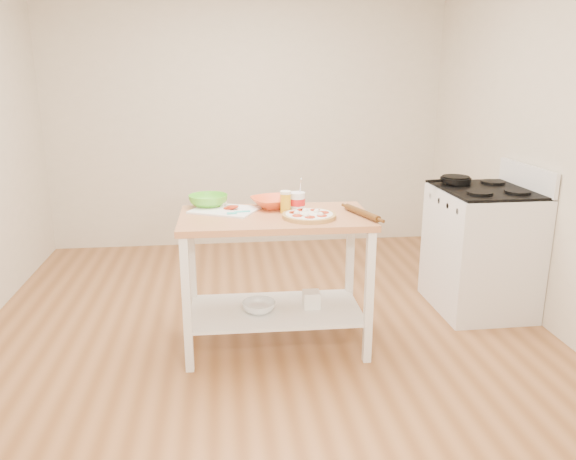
# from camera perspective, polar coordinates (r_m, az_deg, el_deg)

# --- Properties ---
(room_shell) EXTENTS (4.04, 4.54, 2.74)m
(room_shell) POSITION_cam_1_polar(r_m,az_deg,el_deg) (3.56, -2.50, 9.01)
(room_shell) COLOR #9C6539
(room_shell) RESTS_ON ground
(prep_island) EXTENTS (1.20, 0.67, 0.90)m
(prep_island) POSITION_cam_1_polar(r_m,az_deg,el_deg) (3.60, -1.30, -2.33)
(prep_island) COLOR #BC7B4D
(prep_island) RESTS_ON ground
(gas_stove) EXTENTS (0.66, 0.77, 1.11)m
(gas_stove) POSITION_cam_1_polar(r_m,az_deg,el_deg) (4.49, 19.01, -1.85)
(gas_stove) COLOR white
(gas_stove) RESTS_ON ground
(skillet) EXTENTS (0.36, 0.23, 0.03)m
(skillet) POSITION_cam_1_polar(r_m,az_deg,el_deg) (4.48, 16.59, 4.92)
(skillet) COLOR black
(skillet) RESTS_ON gas_stove
(pizza) EXTENTS (0.33, 0.33, 0.05)m
(pizza) POSITION_cam_1_polar(r_m,az_deg,el_deg) (3.46, 2.16, 1.51)
(pizza) COLOR tan
(pizza) RESTS_ON prep_island
(cutting_board) EXTENTS (0.49, 0.44, 0.04)m
(cutting_board) POSITION_cam_1_polar(r_m,az_deg,el_deg) (3.66, -6.44, 2.08)
(cutting_board) COLOR white
(cutting_board) RESTS_ON prep_island
(spatula) EXTENTS (0.15, 0.06, 0.01)m
(spatula) POSITION_cam_1_polar(r_m,az_deg,el_deg) (3.55, -5.16, 1.81)
(spatula) COLOR #3DCDC2
(spatula) RESTS_ON cutting_board
(knife) EXTENTS (0.27, 0.08, 0.01)m
(knife) POSITION_cam_1_polar(r_m,az_deg,el_deg) (3.76, -7.64, 2.54)
(knife) COLOR silver
(knife) RESTS_ON cutting_board
(orange_bowl) EXTENTS (0.36, 0.36, 0.07)m
(orange_bowl) POSITION_cam_1_polar(r_m,az_deg,el_deg) (3.72, -1.51, 2.83)
(orange_bowl) COLOR #E65225
(orange_bowl) RESTS_ON prep_island
(green_bowl) EXTENTS (0.29, 0.29, 0.08)m
(green_bowl) POSITION_cam_1_polar(r_m,az_deg,el_deg) (3.78, -8.10, 2.95)
(green_bowl) COLOR #5DCA31
(green_bowl) RESTS_ON prep_island
(beer_pint) EXTENTS (0.07, 0.07, 0.14)m
(beer_pint) POSITION_cam_1_polar(r_m,az_deg,el_deg) (3.57, -0.25, 2.88)
(beer_pint) COLOR gold
(beer_pint) RESTS_ON prep_island
(yogurt_tub) EXTENTS (0.10, 0.10, 0.22)m
(yogurt_tub) POSITION_cam_1_polar(r_m,az_deg,el_deg) (3.62, 0.95, 2.90)
(yogurt_tub) COLOR white
(yogurt_tub) RESTS_ON prep_island
(rolling_pin) EXTENTS (0.15, 0.35, 0.04)m
(rolling_pin) POSITION_cam_1_polar(r_m,az_deg,el_deg) (3.52, 7.53, 1.72)
(rolling_pin) COLOR #543313
(rolling_pin) RESTS_ON prep_island
(shelf_glass_bowl) EXTENTS (0.22, 0.22, 0.07)m
(shelf_glass_bowl) POSITION_cam_1_polar(r_m,az_deg,el_deg) (3.69, -2.98, -7.81)
(shelf_glass_bowl) COLOR silver
(shelf_glass_bowl) RESTS_ON prep_island
(shelf_bin) EXTENTS (0.11, 0.11, 0.11)m
(shelf_bin) POSITION_cam_1_polar(r_m,az_deg,el_deg) (3.75, 2.40, -7.05)
(shelf_bin) COLOR white
(shelf_bin) RESTS_ON prep_island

